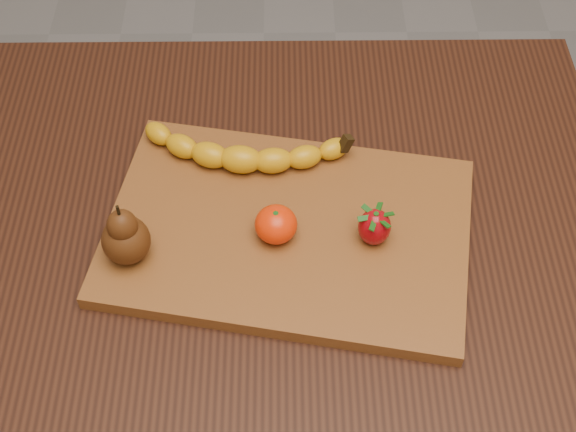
{
  "coord_description": "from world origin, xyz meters",
  "views": [
    {
      "loc": [
        0.05,
        -0.64,
        1.58
      ],
      "look_at": [
        0.06,
        -0.03,
        0.8
      ],
      "focal_mm": 50.0,
      "sensor_mm": 36.0,
      "label": 1
    }
  ],
  "objects_px": {
    "mandarin": "(276,224)",
    "cutting_board": "(288,231)",
    "pear": "(124,232)",
    "table": "(244,260)"
  },
  "relations": [
    {
      "from": "cutting_board",
      "to": "mandarin",
      "type": "relative_size",
      "value": 8.57
    },
    {
      "from": "pear",
      "to": "mandarin",
      "type": "height_order",
      "value": "pear"
    },
    {
      "from": "table",
      "to": "pear",
      "type": "height_order",
      "value": "pear"
    },
    {
      "from": "table",
      "to": "mandarin",
      "type": "xyz_separation_m",
      "value": [
        0.05,
        -0.05,
        0.14
      ]
    },
    {
      "from": "mandarin",
      "to": "cutting_board",
      "type": "bearing_deg",
      "value": 44.72
    },
    {
      "from": "table",
      "to": "mandarin",
      "type": "relative_size",
      "value": 19.04
    },
    {
      "from": "table",
      "to": "pear",
      "type": "distance_m",
      "value": 0.22
    },
    {
      "from": "pear",
      "to": "cutting_board",
      "type": "bearing_deg",
      "value": 12.32
    },
    {
      "from": "cutting_board",
      "to": "pear",
      "type": "bearing_deg",
      "value": -157.1
    },
    {
      "from": "cutting_board",
      "to": "pear",
      "type": "height_order",
      "value": "pear"
    }
  ]
}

